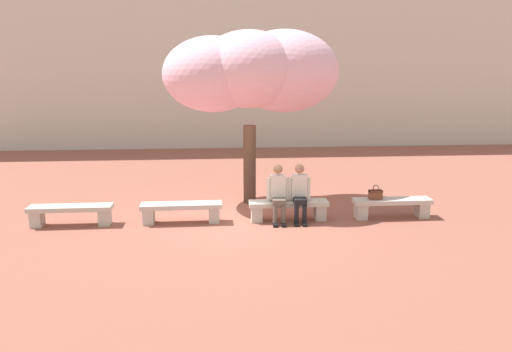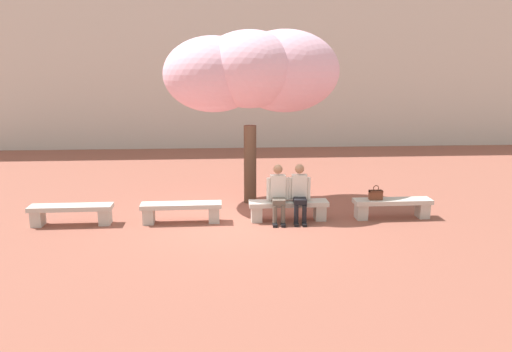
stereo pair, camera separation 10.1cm
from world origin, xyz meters
name	(u,v)px [view 1 (the left image)]	position (x,y,z in m)	size (l,w,h in m)	color
ground_plane	(235,221)	(0.00, 0.00, 0.00)	(100.00, 100.00, 0.00)	#8E5142
building_facade	(224,34)	(0.00, 12.35, 4.85)	(28.00, 4.00, 9.69)	beige
stone_bench_west_end	(71,212)	(-3.62, 0.00, 0.30)	(1.80, 0.43, 0.45)	#BCB7AD
stone_bench_near_west	(181,210)	(-1.21, 0.00, 0.30)	(1.80, 0.43, 0.45)	#BCB7AD
stone_bench_center	(288,207)	(1.21, 0.00, 0.30)	(1.80, 0.43, 0.45)	#BCB7AD
stone_bench_near_east	(392,205)	(3.62, 0.00, 0.30)	(1.80, 0.43, 0.45)	#BCB7AD
person_seated_left	(278,191)	(0.96, -0.05, 0.70)	(0.51, 0.69, 1.29)	black
person_seated_right	(300,191)	(1.44, -0.05, 0.70)	(0.51, 0.70, 1.29)	black
handbag	(375,194)	(3.21, -0.01, 0.58)	(0.30, 0.15, 0.34)	brown
cherry_tree_main	(251,72)	(0.47, 1.74, 3.29)	(4.38, 2.80, 4.33)	#513828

